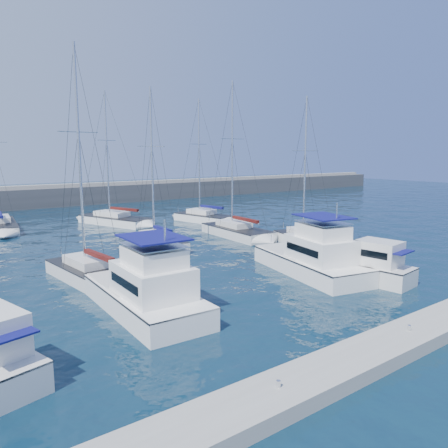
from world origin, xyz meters
TOP-DOWN VIEW (x-y plane):
  - ground at (0.00, 0.00)m, footprint 220.00×220.00m
  - breakwater at (0.00, 52.00)m, footprint 160.00×6.00m
  - dock at (0.00, -11.00)m, footprint 40.00×2.20m
  - dock_cleat_near_port at (-8.00, -11.00)m, footprint 0.16×0.16m
  - dock_cleat_centre at (0.00, -11.00)m, footprint 0.16×0.16m
  - motor_yacht_port_inner at (-7.62, -0.65)m, footprint 4.07×9.45m
  - motor_yacht_stbd_inner at (5.06, -0.85)m, footprint 5.60×10.27m
  - motor_yacht_stbd_outer at (6.93, -4.20)m, footprint 3.13×5.99m
  - sailboat_mid_b at (-7.93, 7.09)m, footprint 3.79×8.35m
  - sailboat_mid_c at (0.28, 13.09)m, footprint 3.22×6.71m
  - sailboat_mid_d at (9.58, 13.47)m, footprint 3.61×8.98m
  - sailboat_mid_e at (11.90, 6.04)m, footprint 5.07×8.20m
  - sailboat_back_a at (-9.09, 31.65)m, footprint 4.19×9.66m
  - sailboat_back_b at (2.72, 28.23)m, footprint 6.28×10.21m
  - sailboat_back_c at (12.35, 23.52)m, footprint 4.71×8.29m

SIDE VIEW (x-z plane):
  - ground at x=0.00m, z-range 0.00..0.00m
  - dock at x=0.00m, z-range 0.00..0.60m
  - sailboat_mid_e at x=11.90m, z-range -6.36..7.40m
  - sailboat_back_b at x=2.72m, z-range -7.43..8.47m
  - sailboat_back_a at x=-9.09m, z-range -7.17..8.21m
  - sailboat_mid_d at x=9.58m, z-range -7.37..8.42m
  - sailboat_back_c at x=12.35m, z-range -7.08..8.15m
  - sailboat_mid_b at x=-7.93m, z-range -7.29..8.36m
  - sailboat_mid_c at x=0.28m, z-range -6.65..7.73m
  - dock_cleat_near_port at x=-8.00m, z-range 0.60..0.85m
  - dock_cleat_centre at x=0.00m, z-range 0.60..0.85m
  - motor_yacht_stbd_outer at x=6.93m, z-range -0.66..2.54m
  - breakwater at x=0.00m, z-range -1.17..3.28m
  - motor_yacht_port_inner at x=-7.62m, z-range -1.21..3.48m
  - motor_yacht_stbd_inner at x=5.06m, z-range -1.21..3.48m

